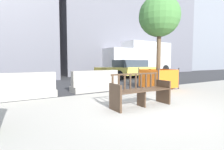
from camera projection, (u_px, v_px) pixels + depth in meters
ground_plane at (150, 109)px, 4.44m from camera, size 200.00×200.00×0.00m
street_asphalt at (60, 79)px, 11.84m from camera, size 120.00×12.00×0.01m
street_bench at (141, 92)px, 4.67m from camera, size 1.69×0.54×0.88m
jersey_barrier_centre at (96, 83)px, 7.17m from camera, size 2.01×0.72×0.84m
jersey_barrier_left at (24, 88)px, 5.71m from camera, size 2.01×0.70×0.84m
street_tree at (159, 17)px, 7.62m from camera, size 1.80×1.80×4.09m
construction_fence at (158, 78)px, 7.82m from camera, size 1.27×1.27×0.93m
car_taxi_near at (129, 69)px, 12.93m from camera, size 4.78×1.98×1.34m
delivery_truck at (139, 57)px, 16.55m from camera, size 6.86×2.48×3.05m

